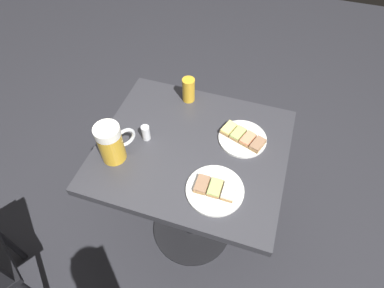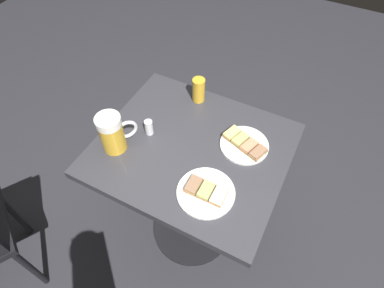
{
  "view_description": "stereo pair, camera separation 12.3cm",
  "coord_description": "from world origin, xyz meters",
  "px_view_note": "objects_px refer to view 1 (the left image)",
  "views": [
    {
      "loc": [
        -0.73,
        -0.24,
        1.74
      ],
      "look_at": [
        0.0,
        0.0,
        0.78
      ],
      "focal_mm": 29.84,
      "sensor_mm": 36.0,
      "label": 1
    },
    {
      "loc": [
        -0.68,
        -0.35,
        1.74
      ],
      "look_at": [
        0.0,
        0.0,
        0.78
      ],
      "focal_mm": 29.84,
      "sensor_mm": 36.0,
      "label": 2
    }
  ],
  "objects_px": {
    "beer_mug": "(112,143)",
    "plate_far": "(215,189)",
    "plate_near": "(243,138)",
    "beer_glass_small": "(189,90)",
    "salt_shaker": "(146,133)"
  },
  "relations": [
    {
      "from": "plate_near",
      "to": "beer_mug",
      "type": "relative_size",
      "value": 1.17
    },
    {
      "from": "plate_far",
      "to": "salt_shaker",
      "type": "bearing_deg",
      "value": 65.32
    },
    {
      "from": "plate_far",
      "to": "beer_glass_small",
      "type": "height_order",
      "value": "beer_glass_small"
    },
    {
      "from": "plate_near",
      "to": "beer_glass_small",
      "type": "relative_size",
      "value": 1.73
    },
    {
      "from": "plate_near",
      "to": "plate_far",
      "type": "xyz_separation_m",
      "value": [
        -0.26,
        0.04,
        -0.0
      ]
    },
    {
      "from": "plate_near",
      "to": "plate_far",
      "type": "bearing_deg",
      "value": 170.81
    },
    {
      "from": "plate_near",
      "to": "salt_shaker",
      "type": "distance_m",
      "value": 0.38
    },
    {
      "from": "beer_mug",
      "to": "plate_far",
      "type": "bearing_deg",
      "value": -94.17
    },
    {
      "from": "beer_mug",
      "to": "beer_glass_small",
      "type": "bearing_deg",
      "value": -23.51
    },
    {
      "from": "plate_far",
      "to": "beer_mug",
      "type": "bearing_deg",
      "value": 85.83
    },
    {
      "from": "plate_far",
      "to": "salt_shaker",
      "type": "relative_size",
      "value": 3.14
    },
    {
      "from": "plate_near",
      "to": "beer_glass_small",
      "type": "bearing_deg",
      "value": 61.04
    },
    {
      "from": "beer_glass_small",
      "to": "salt_shaker",
      "type": "relative_size",
      "value": 1.68
    },
    {
      "from": "beer_mug",
      "to": "beer_glass_small",
      "type": "xyz_separation_m",
      "value": [
        0.38,
        -0.17,
        -0.03
      ]
    },
    {
      "from": "plate_near",
      "to": "beer_mug",
      "type": "height_order",
      "value": "beer_mug"
    }
  ]
}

